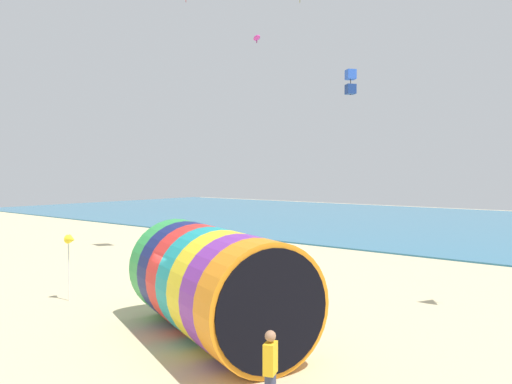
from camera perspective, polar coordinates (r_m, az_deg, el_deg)
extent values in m
plane|color=#CCBA8C|center=(15.94, -6.28, -15.98)|extent=(120.00, 120.00, 0.00)
cube|color=teal|center=(50.03, 26.22, -3.62)|extent=(120.00, 40.00, 0.10)
cylinder|color=green|center=(17.83, -8.71, -8.50)|extent=(2.16, 3.45, 3.32)
cylinder|color=navy|center=(16.94, -7.55, -9.07)|extent=(2.16, 3.45, 3.32)
cylinder|color=red|center=(16.05, -6.25, -9.69)|extent=(2.16, 3.45, 3.32)
cylinder|color=teal|center=(15.18, -4.81, -10.39)|extent=(2.16, 3.45, 3.32)
cylinder|color=yellow|center=(14.32, -3.18, -11.16)|extent=(2.16, 3.45, 3.32)
cylinder|color=purple|center=(13.47, -1.33, -12.02)|extent=(2.16, 3.45, 3.32)
cylinder|color=orange|center=(12.64, 0.78, -12.98)|extent=(2.16, 3.45, 3.32)
cylinder|color=black|center=(12.22, 1.99, -13.52)|extent=(1.21, 2.85, 3.06)
cube|color=yellow|center=(10.75, 1.65, -18.46)|extent=(0.33, 0.41, 0.64)
sphere|color=#9E7051|center=(10.60, 1.65, -16.14)|extent=(0.23, 0.23, 0.23)
ellipsoid|color=#D1339E|center=(32.41, 0.09, 17.21)|extent=(0.98, 0.82, 0.36)
cube|color=#7D1E5E|center=(32.36, 0.09, 16.88)|extent=(0.12, 0.09, 0.23)
cube|color=blue|center=(17.65, 10.76, 13.05)|extent=(0.43, 0.43, 0.33)
cube|color=navy|center=(17.56, 10.75, 11.46)|extent=(0.43, 0.43, 0.33)
cylinder|color=black|center=(17.60, 10.76, 12.26)|extent=(0.02, 0.02, 0.88)
cylinder|color=silver|center=(20.83, -20.62, -8.09)|extent=(0.05, 0.05, 2.58)
cone|color=yellow|center=(20.47, -20.35, -5.11)|extent=(0.45, 0.36, 0.36)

